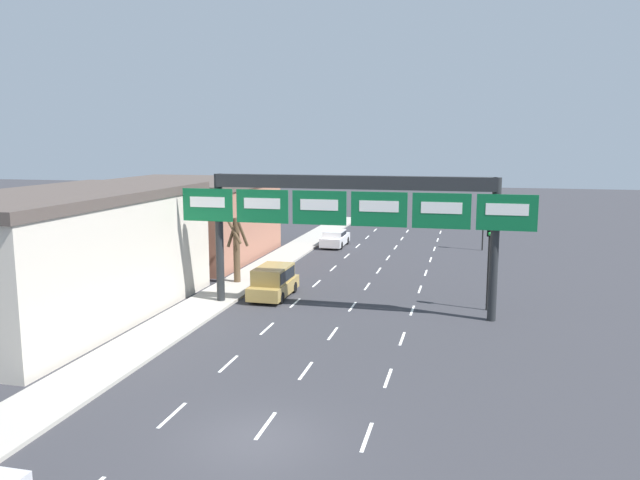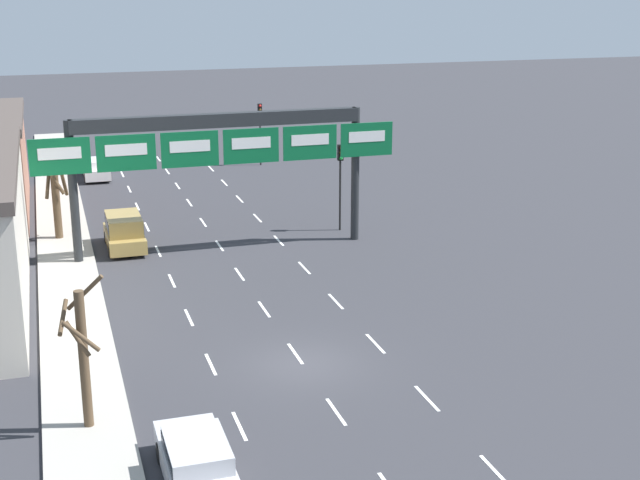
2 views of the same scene
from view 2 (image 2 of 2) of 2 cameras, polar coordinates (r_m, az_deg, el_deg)
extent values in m
plane|color=#333338|center=(33.73, -1.12, -7.95)|extent=(220.00, 220.00, 0.00)
cube|color=#A8A399|center=(32.60, -14.93, -9.30)|extent=(2.80, 110.00, 0.15)
cube|color=white|center=(29.53, -5.18, -11.77)|extent=(0.12, 2.00, 0.01)
cube|color=white|center=(33.94, -7.01, -7.90)|extent=(0.12, 2.00, 0.01)
cube|color=white|center=(38.50, -8.39, -4.93)|extent=(0.12, 2.00, 0.01)
cube|color=white|center=(43.15, -9.46, -2.59)|extent=(0.12, 2.00, 0.01)
cube|color=white|center=(47.87, -10.32, -0.71)|extent=(0.12, 2.00, 0.01)
cube|color=white|center=(52.65, -11.03, 0.83)|extent=(0.12, 2.00, 0.01)
cube|color=white|center=(57.46, -11.61, 2.12)|extent=(0.12, 2.00, 0.01)
cube|color=white|center=(62.30, -12.11, 3.20)|extent=(0.12, 2.00, 0.01)
cube|color=white|center=(67.17, -12.54, 4.13)|extent=(0.12, 2.00, 0.01)
cube|color=white|center=(72.05, -12.91, 4.93)|extent=(0.12, 2.00, 0.01)
cube|color=white|center=(76.95, -13.23, 5.63)|extent=(0.12, 2.00, 0.01)
cube|color=white|center=(30.29, 1.04, -10.93)|extent=(0.12, 2.00, 0.01)
cube|color=white|center=(34.60, -1.59, -7.28)|extent=(0.12, 2.00, 0.01)
cube|color=white|center=(39.08, -3.60, -4.45)|extent=(0.12, 2.00, 0.01)
cube|color=white|center=(43.67, -5.17, -2.19)|extent=(0.12, 2.00, 0.01)
cube|color=white|center=(48.34, -6.45, -0.37)|extent=(0.12, 2.00, 0.01)
cube|color=white|center=(53.07, -7.49, 1.13)|extent=(0.12, 2.00, 0.01)
cube|color=white|center=(57.85, -8.37, 2.38)|extent=(0.12, 2.00, 0.01)
cube|color=white|center=(62.66, -9.11, 3.44)|extent=(0.12, 2.00, 0.01)
cube|color=white|center=(67.50, -9.74, 4.35)|extent=(0.12, 2.00, 0.01)
cube|color=white|center=(72.36, -10.30, 5.14)|extent=(0.12, 2.00, 0.01)
cube|color=white|center=(77.24, -10.78, 5.82)|extent=(0.12, 2.00, 0.01)
cube|color=white|center=(27.47, 11.22, -14.38)|extent=(0.12, 2.00, 0.01)
cube|color=white|center=(31.38, 6.86, -10.03)|extent=(0.12, 2.00, 0.01)
cube|color=white|center=(35.56, 3.57, -6.63)|extent=(0.12, 2.00, 0.01)
cube|color=white|center=(39.93, 1.01, -3.95)|extent=(0.12, 2.00, 0.01)
cube|color=white|center=(44.43, -1.01, -1.79)|extent=(0.12, 2.00, 0.01)
cube|color=white|center=(49.03, -2.66, -0.04)|extent=(0.12, 2.00, 0.01)
cube|color=white|center=(53.70, -4.02, 1.41)|extent=(0.12, 2.00, 0.01)
cube|color=white|center=(58.43, -5.17, 2.63)|extent=(0.12, 2.00, 0.01)
cube|color=white|center=(63.20, -6.14, 3.67)|extent=(0.12, 2.00, 0.01)
cube|color=white|center=(68.00, -6.98, 4.55)|extent=(0.12, 2.00, 0.01)
cube|color=white|center=(72.83, -7.71, 5.32)|extent=(0.12, 2.00, 0.01)
cube|color=white|center=(77.68, -8.36, 6.00)|extent=(0.12, 2.00, 0.01)
cylinder|color=#232628|center=(45.76, -15.50, 2.88)|extent=(0.44, 0.44, 7.30)
cylinder|color=#232628|center=(48.44, 2.27, 4.21)|extent=(0.44, 0.44, 7.30)
cube|color=#232628|center=(45.92, -6.50, 7.62)|extent=(14.80, 0.60, 0.70)
cube|color=#0C6033|center=(45.02, -16.32, 5.14)|extent=(2.91, 0.08, 1.80)
cube|color=white|center=(44.95, -16.33, 5.34)|extent=(2.04, 0.02, 0.57)
cube|color=#0C6033|center=(45.17, -12.30, 5.47)|extent=(2.91, 0.08, 1.80)
cube|color=white|center=(45.10, -12.31, 5.66)|extent=(2.04, 0.02, 0.57)
cube|color=#0C6033|center=(45.55, -8.32, 5.76)|extent=(2.91, 0.08, 1.80)
cube|color=white|center=(45.48, -8.32, 5.95)|extent=(2.04, 0.02, 0.57)
cube|color=#0C6033|center=(46.14, -4.43, 6.02)|extent=(2.91, 0.08, 1.80)
cube|color=white|center=(46.06, -4.42, 6.21)|extent=(2.04, 0.02, 0.57)
cube|color=#0C6033|center=(46.93, -0.64, 6.25)|extent=(2.91, 0.08, 1.80)
cube|color=white|center=(46.86, -0.63, 6.44)|extent=(2.04, 0.02, 0.57)
cube|color=#0C6033|center=(47.92, 3.00, 6.44)|extent=(2.91, 0.08, 1.80)
cube|color=white|center=(47.85, 3.02, 6.63)|extent=(2.04, 0.02, 0.57)
cube|color=#B7B7BC|center=(26.47, -7.93, -14.08)|extent=(1.84, 4.64, 0.73)
cube|color=#B7B7BC|center=(25.92, -7.88, -13.18)|extent=(1.69, 2.41, 0.54)
cube|color=black|center=(25.92, -7.88, -13.18)|extent=(1.73, 2.22, 0.39)
cylinder|color=black|center=(27.70, -10.15, -13.27)|extent=(0.22, 0.66, 0.66)
cylinder|color=black|center=(27.90, -6.68, -12.87)|extent=(0.22, 0.66, 0.66)
cube|color=silver|center=(66.25, -14.14, 4.36)|extent=(1.77, 4.53, 0.75)
cube|color=silver|center=(65.86, -14.16, 4.83)|extent=(1.63, 2.36, 0.47)
cube|color=black|center=(65.86, -14.16, 4.83)|extent=(1.66, 2.17, 0.34)
cylinder|color=black|center=(67.59, -14.88, 4.33)|extent=(0.22, 0.66, 0.66)
cylinder|color=black|center=(67.67, -13.53, 4.44)|extent=(0.22, 0.66, 0.66)
cylinder|color=black|center=(64.93, -14.75, 3.85)|extent=(0.22, 0.66, 0.66)
cylinder|color=black|center=(65.01, -13.35, 3.97)|extent=(0.22, 0.66, 0.66)
cube|color=#A88947|center=(48.56, -12.39, 0.11)|extent=(1.90, 4.40, 0.74)
cube|color=#A88947|center=(48.29, -12.44, 1.04)|extent=(1.75, 3.08, 0.90)
cube|color=black|center=(48.29, -12.44, 1.04)|extent=(1.79, 2.83, 0.65)
cylinder|color=black|center=(49.83, -13.50, 0.17)|extent=(0.22, 0.66, 0.66)
cylinder|color=black|center=(49.96, -11.53, 0.34)|extent=(0.22, 0.66, 0.66)
cylinder|color=black|center=(47.30, -13.26, -0.69)|extent=(0.22, 0.66, 0.66)
cylinder|color=black|center=(47.44, -11.18, -0.51)|extent=(0.22, 0.66, 0.66)
cylinder|color=black|center=(50.56, 1.29, 2.86)|extent=(0.12, 0.12, 4.05)
cube|color=black|center=(50.04, 1.31, 5.62)|extent=(0.30, 0.24, 0.90)
sphere|color=#3D0E0C|center=(49.86, 1.36, 5.93)|extent=(0.20, 0.20, 0.20)
sphere|color=#412F0C|center=(49.91, 1.36, 5.59)|extent=(0.20, 0.20, 0.20)
sphere|color=green|center=(49.97, 1.36, 5.25)|extent=(0.20, 0.20, 0.20)
cylinder|color=black|center=(68.69, -3.84, 6.38)|extent=(0.12, 0.12, 3.82)
cube|color=black|center=(68.31, -3.88, 8.33)|extent=(0.30, 0.24, 0.90)
sphere|color=red|center=(68.15, -3.86, 8.56)|extent=(0.20, 0.20, 0.20)
sphere|color=#412F0C|center=(68.19, -3.85, 8.31)|extent=(0.20, 0.20, 0.20)
sphere|color=#0E3515|center=(68.23, -3.85, 8.06)|extent=(0.20, 0.20, 0.20)
cylinder|color=brown|center=(50.59, -16.53, 2.40)|extent=(0.42, 0.42, 4.12)
cylinder|color=brown|center=(50.23, -16.09, 3.64)|extent=(0.48, 1.14, 1.79)
cylinder|color=brown|center=(50.50, -17.02, 3.43)|extent=(0.48, 0.93, 1.51)
cylinder|color=brown|center=(49.95, -16.58, 3.64)|extent=(0.96, 0.28, 1.55)
cylinder|color=brown|center=(29.11, -14.88, -7.41)|extent=(0.31, 0.31, 4.58)
cylinder|color=brown|center=(28.50, -15.26, -6.13)|extent=(0.78, 0.46, 1.17)
cylinder|color=brown|center=(28.88, -14.81, -3.26)|extent=(1.22, 0.59, 1.22)
cylinder|color=brown|center=(28.27, -15.05, -5.98)|extent=(1.12, 0.22, 1.11)
cylinder|color=brown|center=(28.70, -16.13, -4.78)|extent=(0.43, 1.15, 0.88)
camera|label=1|loc=(19.93, 31.09, -0.08)|focal=35.00mm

